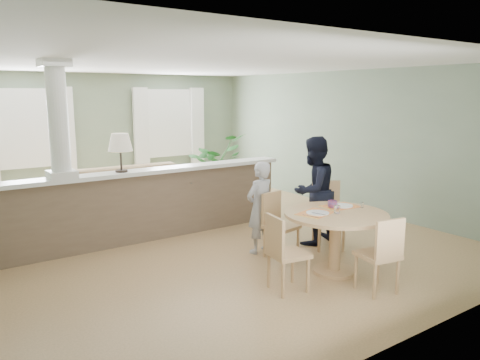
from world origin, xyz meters
TOP-DOWN VIEW (x-y plane):
  - ground at (0.00, 0.00)m, footprint 8.00×8.00m
  - room_shell at (-0.03, 0.63)m, footprint 7.02×8.02m
  - pony_wall at (-0.99, 0.20)m, footprint 5.32×0.38m
  - sofa at (-0.29, 1.92)m, footprint 3.00×1.28m
  - houseplant at (1.86, 2.26)m, footprint 1.54×1.43m
  - dining_table at (0.72, -2.43)m, footprint 1.29×1.29m
  - chair_far_boy at (0.52, -1.53)m, footprint 0.48×0.48m
  - chair_far_man at (1.39, -1.63)m, footprint 0.60×0.60m
  - chair_near at (0.67, -3.19)m, footprint 0.47×0.47m
  - chair_side at (-0.20, -2.51)m, footprint 0.47×0.47m
  - child_person at (0.41, -1.27)m, footprint 0.53×0.39m
  - man_person at (1.32, -1.39)m, footprint 0.89×0.75m

SIDE VIEW (x-z plane):
  - ground at x=0.00m, z-range 0.00..0.00m
  - sofa at x=-0.29m, z-range 0.00..0.86m
  - chair_near at x=0.67m, z-range 0.05..0.95m
  - chair_far_boy at x=0.52m, z-range 0.05..0.95m
  - chair_side at x=-0.20m, z-range 0.05..0.95m
  - chair_far_man at x=1.39m, z-range 0.05..1.03m
  - dining_table at x=0.72m, z-range 0.18..1.06m
  - child_person at x=0.41m, z-range 0.00..1.32m
  - houseplant at x=1.86m, z-range 0.00..1.39m
  - pony_wall at x=-0.99m, z-range -0.64..2.06m
  - man_person at x=1.32m, z-range 0.00..1.63m
  - room_shell at x=-0.03m, z-range 0.46..3.17m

